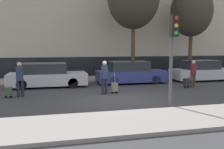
% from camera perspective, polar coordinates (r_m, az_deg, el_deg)
% --- Properties ---
extents(ground_plane, '(80.00, 80.00, 0.00)m').
position_cam_1_polar(ground_plane, '(11.73, 1.48, -5.59)').
color(ground_plane, '#38383A').
extents(sidewalk_near, '(28.00, 2.50, 0.12)m').
position_cam_1_polar(sidewalk_near, '(8.27, 8.46, -10.36)').
color(sidewalk_near, gray).
rests_on(sidewalk_near, ground_plane).
extents(sidewalk_far, '(28.00, 3.00, 0.12)m').
position_cam_1_polar(sidewalk_far, '(18.47, -4.26, -1.01)').
color(sidewalk_far, gray).
rests_on(sidewalk_far, ground_plane).
extents(building_facade, '(28.00, 3.08, 12.44)m').
position_cam_1_polar(building_facade, '(22.31, -6.05, 16.09)').
color(building_facade, '#B7AD99').
rests_on(building_facade, ground_plane).
extents(parked_car_0, '(4.63, 1.89, 1.44)m').
position_cam_1_polar(parked_car_0, '(15.62, -14.66, -0.30)').
color(parked_car_0, '#B7BABF').
rests_on(parked_car_0, ground_plane).
extents(parked_car_1, '(4.56, 1.79, 1.47)m').
position_cam_1_polar(parked_car_1, '(16.65, 4.23, 0.33)').
color(parked_car_1, navy).
rests_on(parked_car_1, ground_plane).
extents(parked_car_2, '(4.36, 1.81, 1.46)m').
position_cam_1_polar(parked_car_2, '(19.04, 19.72, 0.72)').
color(parked_car_2, '#B7BABF').
rests_on(parked_car_2, ground_plane).
extents(pedestrian_left, '(0.34, 0.34, 1.70)m').
position_cam_1_polar(pedestrian_left, '(12.86, -20.34, -0.57)').
color(pedestrian_left, '#23232D').
rests_on(pedestrian_left, ground_plane).
extents(trolley_left, '(0.34, 0.29, 1.06)m').
position_cam_1_polar(trolley_left, '(12.87, -22.63, -3.58)').
color(trolley_left, '#335138').
rests_on(trolley_left, ground_plane).
extents(pedestrian_center, '(0.35, 0.34, 1.72)m').
position_cam_1_polar(pedestrian_center, '(12.70, -1.71, -0.19)').
color(pedestrian_center, '#23232D').
rests_on(pedestrian_center, ground_plane).
extents(trolley_center, '(0.34, 0.29, 1.10)m').
position_cam_1_polar(trolley_center, '(13.00, 0.57, -2.90)').
color(trolley_center, slate).
rests_on(trolley_center, ground_plane).
extents(pedestrian_right, '(0.34, 0.34, 1.61)m').
position_cam_1_polar(pedestrian_right, '(15.80, 18.08, 0.54)').
color(pedestrian_right, '#4C4233').
rests_on(pedestrian_right, ground_plane).
extents(trolley_right, '(0.34, 0.29, 1.09)m').
position_cam_1_polar(trolley_right, '(15.46, 16.66, -1.69)').
color(trolley_right, '#262628').
rests_on(trolley_right, ground_plane).
extents(traffic_light, '(0.28, 0.47, 3.61)m').
position_cam_1_polar(traffic_light, '(9.81, 13.75, 7.05)').
color(traffic_light, '#515154').
rests_on(traffic_light, ground_plane).
extents(parked_bicycle, '(1.77, 0.06, 0.96)m').
position_cam_1_polar(parked_bicycle, '(17.95, -16.62, -0.09)').
color(parked_bicycle, black).
rests_on(parked_bicycle, sidewalk_far).
extents(bare_tree_down_street, '(3.24, 3.24, 7.06)m').
position_cam_1_polar(bare_tree_down_street, '(20.98, 17.72, 13.60)').
color(bare_tree_down_street, '#4C3826').
rests_on(bare_tree_down_street, sidewalk_far).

